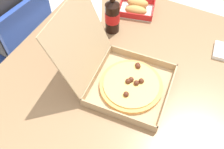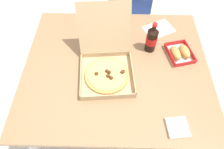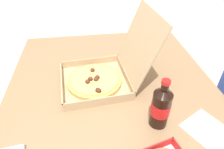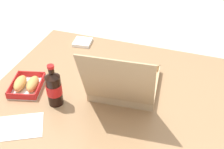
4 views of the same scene
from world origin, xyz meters
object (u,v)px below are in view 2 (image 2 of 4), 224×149
Objects in this scene: bread_side_box at (180,53)px; chair at (129,21)px; cola_bottle at (152,39)px; napkin_pile at (177,127)px; paper_menu at (159,29)px; pizza_box_open at (107,66)px.

chair is at bearing 115.14° from bread_side_box.
cola_bottle is 2.04× the size of napkin_pile.
paper_menu is at bearing -64.30° from chair.
cola_bottle is (0.11, -0.60, 0.37)m from chair.
chair is 0.78m from bread_side_box.
bread_side_box is at bearing -93.19° from paper_menu.
bread_side_box is at bearing 79.58° from napkin_pile.
napkin_pile is at bearing -43.14° from pizza_box_open.
bread_side_box is at bearing -64.86° from chair.
chair is 3.71× the size of cola_bottle.
chair reaches higher than napkin_pile.
pizza_box_open is at bearing -163.49° from bread_side_box.
pizza_box_open is 0.54m from paper_menu.
cola_bottle is at bearing 34.09° from pizza_box_open.
bread_side_box is 0.52m from napkin_pile.
pizza_box_open is 2.13× the size of bread_side_box.
paper_menu is at bearing 91.32° from napkin_pile.
pizza_box_open is at bearing -145.91° from cola_bottle.
paper_menu is (0.37, 0.39, -0.05)m from pizza_box_open.
chair is 3.75× the size of bread_side_box.
bread_side_box is 2.01× the size of napkin_pile.
pizza_box_open is (-0.18, -0.80, 0.33)m from chair.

